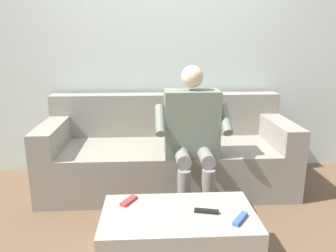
{
  "coord_description": "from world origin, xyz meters",
  "views": [
    {
      "loc": [
        0.16,
        2.75,
        1.34
      ],
      "look_at": [
        0.0,
        -0.03,
        0.6
      ],
      "focal_mm": 35.07,
      "sensor_mm": 36.0,
      "label": 1
    }
  ],
  "objects_px": {
    "couch": "(167,155)",
    "remote_red": "(129,201)",
    "coffee_table": "(178,240)",
    "person_solo_seated": "(192,130)",
    "remote_black": "(207,211)",
    "remote_blue": "(240,219)"
  },
  "relations": [
    {
      "from": "remote_blue",
      "to": "person_solo_seated",
      "type": "bearing_deg",
      "value": 46.89
    },
    {
      "from": "person_solo_seated",
      "to": "remote_black",
      "type": "height_order",
      "value": "person_solo_seated"
    },
    {
      "from": "person_solo_seated",
      "to": "remote_red",
      "type": "height_order",
      "value": "person_solo_seated"
    },
    {
      "from": "couch",
      "to": "remote_black",
      "type": "xyz_separation_m",
      "value": [
        -0.16,
        1.19,
        0.08
      ]
    },
    {
      "from": "remote_red",
      "to": "couch",
      "type": "bearing_deg",
      "value": 15.03
    },
    {
      "from": "couch",
      "to": "coffee_table",
      "type": "height_order",
      "value": "couch"
    },
    {
      "from": "couch",
      "to": "remote_black",
      "type": "relative_size",
      "value": 15.61
    },
    {
      "from": "couch",
      "to": "remote_blue",
      "type": "relative_size",
      "value": 15.18
    },
    {
      "from": "coffee_table",
      "to": "person_solo_seated",
      "type": "distance_m",
      "value": 0.93
    },
    {
      "from": "remote_black",
      "to": "coffee_table",
      "type": "bearing_deg",
      "value": 10.74
    },
    {
      "from": "couch",
      "to": "remote_black",
      "type": "distance_m",
      "value": 1.21
    },
    {
      "from": "coffee_table",
      "to": "remote_blue",
      "type": "relative_size",
      "value": 6.14
    },
    {
      "from": "couch",
      "to": "remote_blue",
      "type": "bearing_deg",
      "value": 104.58
    },
    {
      "from": "couch",
      "to": "remote_red",
      "type": "distance_m",
      "value": 1.09
    },
    {
      "from": "person_solo_seated",
      "to": "remote_red",
      "type": "relative_size",
      "value": 8.49
    },
    {
      "from": "couch",
      "to": "remote_blue",
      "type": "height_order",
      "value": "couch"
    },
    {
      "from": "coffee_table",
      "to": "remote_red",
      "type": "xyz_separation_m",
      "value": [
        0.3,
        -0.15,
        0.19
      ]
    },
    {
      "from": "couch",
      "to": "person_solo_seated",
      "type": "relative_size",
      "value": 1.94
    },
    {
      "from": "coffee_table",
      "to": "person_solo_seated",
      "type": "bearing_deg",
      "value": -102.64
    },
    {
      "from": "coffee_table",
      "to": "remote_blue",
      "type": "bearing_deg",
      "value": 162.76
    },
    {
      "from": "remote_red",
      "to": "remote_black",
      "type": "height_order",
      "value": "same"
    },
    {
      "from": "couch",
      "to": "coffee_table",
      "type": "relative_size",
      "value": 2.47
    }
  ]
}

